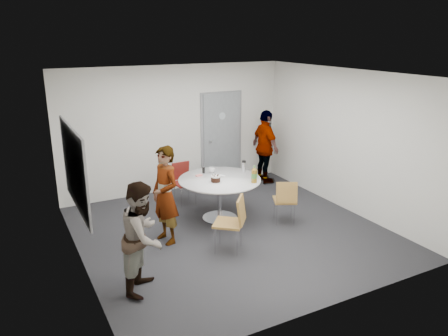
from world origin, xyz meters
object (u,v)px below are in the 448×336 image
person_left (143,237)px  person_right (265,147)px  person_main (165,195)px  chair_far (183,178)px  chair_near_left (234,218)px  chair_near_right (285,198)px  whiteboard (75,169)px  table (221,184)px  door (221,138)px

person_left → person_right: 4.82m
person_main → person_left: 1.40m
chair_far → person_left: person_left is taller
person_main → chair_near_left: bearing=32.8°
chair_far → person_left: 3.18m
chair_near_right → chair_near_left: bearing=-133.8°
chair_near_right → whiteboard: bearing=-159.5°
person_left → table: bearing=-15.0°
door → person_main: door is taller
chair_near_left → person_main: person_main is taller
whiteboard → chair_near_right: bearing=-5.8°
chair_near_right → person_main: 2.19m
chair_near_right → door: bearing=114.7°
whiteboard → person_left: whiteboard is taller
table → chair_near_right: (0.92, -0.74, -0.18)m
person_left → person_right: person_right is taller
chair_near_left → person_right: bearing=-1.2°
chair_near_right → person_right: size_ratio=0.49×
door → person_right: 1.02m
door → chair_near_left: size_ratio=2.34×
person_main → person_left: size_ratio=1.07×
chair_near_left → person_main: (-0.82, 0.82, 0.26)m
chair_near_right → chair_far: chair_far is taller
whiteboard → chair_near_right: 3.63m
person_left → person_main: bearing=3.8°
table → person_right: (1.84, 1.37, 0.17)m
table → door: bearing=62.4°
whiteboard → chair_near_right: (3.49, -0.36, -0.95)m
chair_near_left → person_right: size_ratio=0.54×
whiteboard → chair_far: (2.27, 1.49, -0.95)m
person_right → table: bearing=128.3°
whiteboard → chair_near_left: whiteboard is taller
door → person_right: (0.85, -0.53, -0.18)m
chair_near_left → door: bearing=15.7°
door → whiteboard: size_ratio=1.12×
table → chair_near_right: table is taller
whiteboard → table: size_ratio=1.27×
table → person_right: bearing=36.6°
door → whiteboard: door is taller
person_main → person_left: person_main is taller
whiteboard → person_main: (1.35, -0.02, -0.64)m
whiteboard → person_main: 1.49m
table → chair_far: table is taller
person_right → whiteboard: bearing=113.4°
whiteboard → table: (2.57, 0.38, -0.77)m
whiteboard → person_left: 1.51m
chair_near_left → person_main: bearing=84.9°
door → person_main: 3.20m
chair_near_right → person_main: bearing=-162.7°
chair_far → person_main: (-0.92, -1.51, 0.31)m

